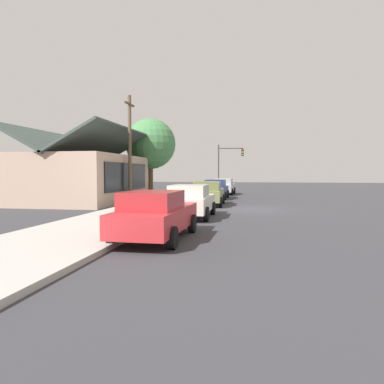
{
  "coord_description": "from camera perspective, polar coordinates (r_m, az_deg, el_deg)",
  "views": [
    {
      "loc": [
        -22.15,
        -0.49,
        2.18
      ],
      "look_at": [
        0.74,
        3.49,
        0.95
      ],
      "focal_mm": 34.63,
      "sensor_mm": 36.0,
      "label": 1
    }
  ],
  "objects": [
    {
      "name": "car_silver",
      "position": [
        36.47,
        4.98,
        0.88
      ],
      "size": [
        4.54,
        2.03,
        1.59
      ],
      "rotation": [
        0.0,
        0.0,
        -0.02
      ],
      "color": "silver",
      "rests_on": "ground"
    },
    {
      "name": "car_cherry",
      "position": [
        12.05,
        -5.59,
        -3.49
      ],
      "size": [
        4.84,
        2.06,
        1.59
      ],
      "rotation": [
        0.0,
        0.0,
        -0.02
      ],
      "color": "red",
      "rests_on": "ground"
    },
    {
      "name": "sidewalk_curb",
      "position": [
        23.07,
        -5.5,
        -2.2
      ],
      "size": [
        60.0,
        4.2,
        0.16
      ],
      "primitive_type": "cube",
      "color": "#B2AFA8",
      "rests_on": "ground"
    },
    {
      "name": "shade_tree",
      "position": [
        33.23,
        -6.42,
        7.34
      ],
      "size": [
        4.46,
        4.46,
        6.93
      ],
      "color": "brown",
      "rests_on": "ground"
    },
    {
      "name": "car_olive",
      "position": [
        24.4,
        2.48,
        -0.17
      ],
      "size": [
        4.78,
        2.17,
        1.59
      ],
      "rotation": [
        0.0,
        0.0,
        0.04
      ],
      "color": "olive",
      "rests_on": "ground"
    },
    {
      "name": "utility_pole_wooden",
      "position": [
        26.27,
        -9.56,
        6.81
      ],
      "size": [
        1.8,
        0.24,
        7.5
      ],
      "color": "brown",
      "rests_on": "ground"
    },
    {
      "name": "fire_hydrant_red",
      "position": [
        19.79,
        -3.9,
        -1.85
      ],
      "size": [
        0.22,
        0.22,
        0.71
      ],
      "color": "red",
      "rests_on": "sidewalk_curb"
    },
    {
      "name": "traffic_light_main",
      "position": [
        40.7,
        5.6,
        4.87
      ],
      "size": [
        0.37,
        2.79,
        5.2
      ],
      "color": "#383833",
      "rests_on": "ground"
    },
    {
      "name": "storefront_building",
      "position": [
        28.08,
        -16.54,
        2.25
      ],
      "size": [
        10.81,
        7.17,
        5.37
      ],
      "color": "tan",
      "rests_on": "ground"
    },
    {
      "name": "car_navy",
      "position": [
        30.57,
        3.69,
        0.47
      ],
      "size": [
        4.4,
        1.97,
        1.59
      ],
      "rotation": [
        0.0,
        0.0,
        0.0
      ],
      "color": "navy",
      "rests_on": "ground"
    },
    {
      "name": "car_ivory",
      "position": [
        17.79,
        -0.28,
        -1.36
      ],
      "size": [
        4.46,
        2.11,
        1.59
      ],
      "rotation": [
        0.0,
        0.0,
        0.01
      ],
      "color": "silver",
      "rests_on": "ground"
    },
    {
      "name": "ground_plane",
      "position": [
        22.26,
        8.55,
        -2.62
      ],
      "size": [
        120.0,
        120.0,
        0.0
      ],
      "primitive_type": "plane",
      "color": "#38383D"
    }
  ]
}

